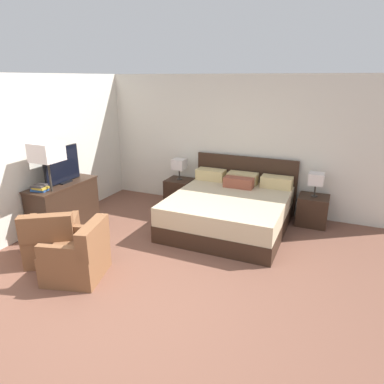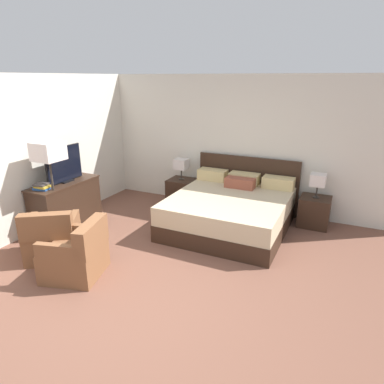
% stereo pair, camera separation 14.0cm
% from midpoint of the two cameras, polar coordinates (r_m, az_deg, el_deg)
% --- Properties ---
extents(ground_plane, '(10.43, 10.43, 0.00)m').
position_cam_midpoint_polar(ground_plane, '(4.18, -10.63, -17.86)').
color(ground_plane, brown).
extents(wall_back, '(6.31, 0.06, 2.53)m').
position_cam_midpoint_polar(wall_back, '(6.66, 5.87, 8.10)').
color(wall_back, silver).
rests_on(wall_back, ground).
extents(wall_left, '(0.06, 5.28, 2.53)m').
position_cam_midpoint_polar(wall_left, '(6.31, -23.72, 6.05)').
color(wall_left, silver).
rests_on(wall_left, ground).
extents(bed, '(1.94, 2.03, 1.05)m').
position_cam_midpoint_polar(bed, '(5.87, 5.64, -2.95)').
color(bed, '#332116').
rests_on(bed, ground).
extents(nightstand_left, '(0.50, 0.48, 0.51)m').
position_cam_midpoint_polar(nightstand_left, '(6.96, -2.67, 0.07)').
color(nightstand_left, '#332116').
rests_on(nightstand_left, ground).
extents(nightstand_right, '(0.50, 0.48, 0.51)m').
position_cam_midpoint_polar(nightstand_right, '(6.31, 18.84, -2.92)').
color(nightstand_right, '#332116').
rests_on(nightstand_right, ground).
extents(table_lamp_left, '(0.25, 0.25, 0.42)m').
position_cam_midpoint_polar(table_lamp_left, '(6.80, -2.73, 4.61)').
color(table_lamp_left, '#332D28').
rests_on(table_lamp_left, nightstand_left).
extents(table_lamp_right, '(0.25, 0.25, 0.42)m').
position_cam_midpoint_polar(table_lamp_right, '(6.14, 19.39, 2.02)').
color(table_lamp_right, '#332D28').
rests_on(table_lamp_right, nightstand_right).
extents(dresser, '(0.51, 1.26, 0.77)m').
position_cam_midpoint_polar(dresser, '(6.28, -21.15, -1.92)').
color(dresser, '#332116').
rests_on(dresser, ground).
extents(tv, '(0.18, 0.76, 0.60)m').
position_cam_midpoint_polar(tv, '(6.13, -21.49, 4.11)').
color(tv, black).
rests_on(tv, dresser).
extents(book_red_cover, '(0.26, 0.19, 0.04)m').
position_cam_midpoint_polar(book_red_cover, '(5.88, -24.68, 0.33)').
color(book_red_cover, '#234C8E').
rests_on(book_red_cover, dresser).
extents(book_blue_cover, '(0.22, 0.17, 0.04)m').
position_cam_midpoint_polar(book_blue_cover, '(5.85, -24.57, 0.64)').
color(book_blue_cover, gold).
rests_on(book_blue_cover, book_red_cover).
extents(book_small_top, '(0.22, 0.22, 0.03)m').
position_cam_midpoint_polar(book_small_top, '(5.86, -24.74, 0.96)').
color(book_small_top, '#383333').
rests_on(book_small_top, book_blue_cover).
extents(armchair_by_window, '(0.95, 0.95, 0.76)m').
position_cam_midpoint_polar(armchair_by_window, '(5.26, -22.95, -7.48)').
color(armchair_by_window, brown).
rests_on(armchair_by_window, ground).
extents(armchair_companion, '(0.85, 0.84, 0.76)m').
position_cam_midpoint_polar(armchair_companion, '(4.70, -19.23, -10.16)').
color(armchair_companion, brown).
rests_on(armchair_companion, ground).
extents(floor_lamp, '(0.39, 0.39, 1.54)m').
position_cam_midpoint_polar(floor_lamp, '(5.66, -23.64, 5.40)').
color(floor_lamp, '#332D28').
rests_on(floor_lamp, ground).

